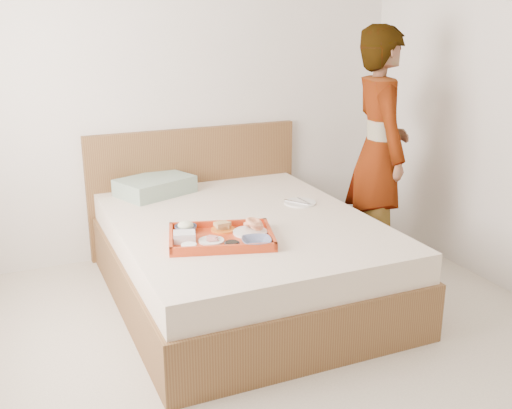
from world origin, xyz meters
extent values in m
cube|color=beige|center=(0.00, 0.00, 0.00)|extent=(3.50, 4.00, 0.01)
cube|color=silver|center=(0.00, 2.00, 1.30)|extent=(3.50, 0.01, 2.60)
cube|color=brown|center=(0.09, 1.00, 0.27)|extent=(1.65, 2.00, 0.53)
cube|color=brown|center=(0.09, 1.97, 0.47)|extent=(1.65, 0.06, 0.95)
cube|color=#A3B1A1|center=(-0.27, 1.77, 0.59)|extent=(0.60, 0.51, 0.12)
cube|color=#B83A12|center=(-0.17, 0.69, 0.56)|extent=(0.68, 0.57, 0.05)
cylinder|color=white|center=(0.02, 0.70, 0.55)|extent=(0.25, 0.25, 0.01)
imported|color=#18214D|center=(-0.03, 0.51, 0.57)|extent=(0.21, 0.21, 0.04)
cylinder|color=black|center=(-0.16, 0.53, 0.56)|extent=(0.11, 0.11, 0.03)
cylinder|color=white|center=(-0.24, 0.67, 0.55)|extent=(0.18, 0.18, 0.01)
cylinder|color=orange|center=(-0.11, 0.81, 0.55)|extent=(0.18, 0.18, 0.01)
imported|color=#18214D|center=(-0.32, 0.87, 0.57)|extent=(0.16, 0.16, 0.04)
cube|color=silver|center=(-0.37, 0.73, 0.57)|extent=(0.15, 0.13, 0.05)
cylinder|color=white|center=(-0.39, 0.60, 0.56)|extent=(0.11, 0.11, 0.03)
cylinder|color=white|center=(0.58, 1.15, 0.54)|extent=(0.26, 0.26, 0.01)
imported|color=silver|center=(1.16, 1.09, 0.86)|extent=(0.56, 0.71, 1.71)
camera|label=1|loc=(-1.28, -2.36, 1.78)|focal=42.46mm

